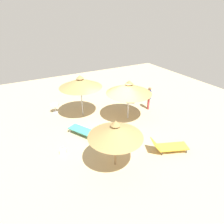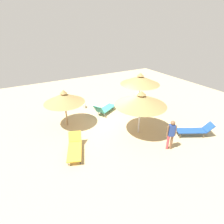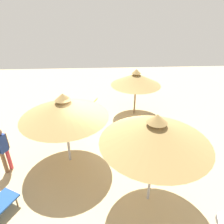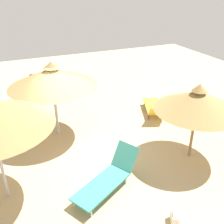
{
  "view_description": "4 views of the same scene",
  "coord_description": "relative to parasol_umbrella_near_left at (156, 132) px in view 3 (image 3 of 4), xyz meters",
  "views": [
    {
      "loc": [
        -5.18,
        -9.09,
        6.6
      ],
      "look_at": [
        -0.32,
        -0.19,
        1.21
      ],
      "focal_mm": 31.28,
      "sensor_mm": 36.0,
      "label": 1
    },
    {
      "loc": [
        8.43,
        -5.31,
        5.94
      ],
      "look_at": [
        0.11,
        -0.6,
        1.14
      ],
      "focal_mm": 28.34,
      "sensor_mm": 36.0,
      "label": 2
    },
    {
      "loc": [
        0.11,
        6.54,
        5.11
      ],
      "look_at": [
        -0.31,
        -0.43,
        1.44
      ],
      "focal_mm": 32.49,
      "sensor_mm": 36.0,
      "label": 3
    },
    {
      "loc": [
        -6.93,
        2.0,
        4.99
      ],
      "look_at": [
        -0.12,
        -0.94,
        1.24
      ],
      "focal_mm": 42.16,
      "sensor_mm": 36.0,
      "label": 4
    }
  ],
  "objects": [
    {
      "name": "parasol_umbrella_near_left",
      "position": [
        0.0,
        0.0,
        0.0
      ],
      "size": [
        2.82,
        2.82,
        2.86
      ],
      "color": "#B2B2B7",
      "rests_on": "ground"
    },
    {
      "name": "lounge_chair_edge",
      "position": [
        -0.76,
        -2.5,
        -1.99
      ],
      "size": [
        1.6,
        2.16,
        0.92
      ],
      "color": "teal",
      "rests_on": "ground"
    },
    {
      "name": "parasol_umbrella_near_right",
      "position": [
        -0.43,
        -5.39,
        -0.45
      ],
      "size": [
        2.48,
        2.48,
        2.42
      ],
      "color": "olive",
      "rests_on": "ground"
    },
    {
      "name": "parasol_umbrella_far_right",
      "position": [
        2.53,
        -1.89,
        -0.22
      ],
      "size": [
        2.94,
        2.94,
        2.66
      ],
      "color": "#B2B2B7",
      "rests_on": "ground"
    },
    {
      "name": "ground",
      "position": [
        1.21,
        -2.45,
        -2.41
      ],
      "size": [
        24.0,
        24.0,
        0.1
      ],
      "primitive_type": "cube",
      "color": "tan"
    },
    {
      "name": "handbag",
      "position": [
        -2.4,
        -3.43,
        -2.2
      ],
      "size": [
        0.37,
        0.29,
        0.46
      ],
      "color": "beige",
      "rests_on": "ground"
    },
    {
      "name": "lounge_chair_back",
      "position": [
        2.44,
        -5.86,
        -2.03
      ],
      "size": [
        2.04,
        1.33,
        0.75
      ],
      "color": "gold",
      "rests_on": "ground"
    },
    {
      "name": "person_standing_far_left",
      "position": [
        4.59,
        -1.46,
        -1.39
      ],
      "size": [
        0.33,
        0.44,
        1.69
      ],
      "color": "brown",
      "rests_on": "ground"
    }
  ]
}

